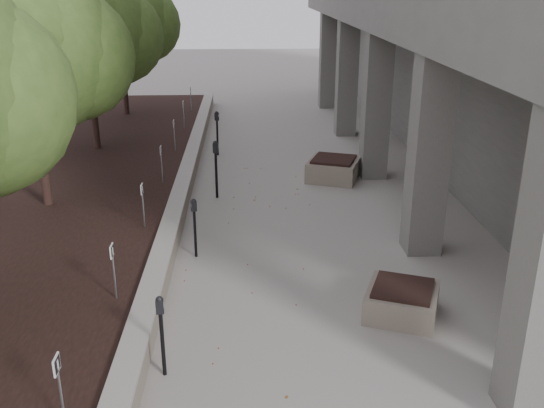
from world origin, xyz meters
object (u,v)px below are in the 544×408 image
object	(u,v)px
crabapple_tree_4	(88,58)
parking_meter_5	(217,133)
crabapple_tree_3	(32,86)
planter_front	(402,301)
parking_meter_2	(162,336)
crabapple_tree_5	(121,42)
parking_meter_3	(195,228)
parking_meter_4	(216,170)
planter_back	(333,169)

from	to	relation	value
crabapple_tree_4	parking_meter_5	bearing A→B (deg)	5.99
crabapple_tree_3	crabapple_tree_4	xyz separation A→B (m)	(0.00, 5.00, 0.00)
planter_front	parking_meter_2	bearing A→B (deg)	-158.71
planter_front	crabapple_tree_5	bearing A→B (deg)	116.21
parking_meter_3	parking_meter_4	bearing A→B (deg)	65.41
parking_meter_2	crabapple_tree_3	bearing A→B (deg)	116.28
crabapple_tree_3	crabapple_tree_5	bearing A→B (deg)	90.00
crabapple_tree_3	crabapple_tree_5	xyz separation A→B (m)	(0.00, 10.00, 0.00)
crabapple_tree_5	planter_back	xyz separation A→B (m)	(7.04, -7.24, -2.81)
parking_meter_2	parking_meter_3	distance (m)	3.90
crabapple_tree_4	planter_back	bearing A→B (deg)	-17.65
parking_meter_5	planter_back	xyz separation A→B (m)	(3.35, -2.63, -0.41)
planter_back	parking_meter_3	bearing A→B (deg)	-125.50
crabapple_tree_4	planter_front	world-z (taller)	crabapple_tree_4
crabapple_tree_5	parking_meter_5	world-z (taller)	crabapple_tree_5
parking_meter_5	crabapple_tree_5	bearing A→B (deg)	150.57
parking_meter_3	planter_front	xyz separation A→B (m)	(3.61, -2.42, -0.36)
crabapple_tree_5	parking_meter_5	distance (m)	6.38
crabapple_tree_5	parking_meter_4	distance (m)	9.73
crabapple_tree_4	crabapple_tree_5	distance (m)	5.00
parking_meter_3	planter_back	size ratio (longest dim) A/B	0.94
parking_meter_2	parking_meter_4	xyz separation A→B (m)	(0.44, 7.40, 0.12)
parking_meter_4	parking_meter_5	world-z (taller)	parking_meter_4
planter_front	crabapple_tree_4	bearing A→B (deg)	126.86
crabapple_tree_3	parking_meter_4	bearing A→B (deg)	19.75
parking_meter_3	parking_meter_5	size ratio (longest dim) A/B	0.87
crabapple_tree_3	parking_meter_3	world-z (taller)	crabapple_tree_3
crabapple_tree_4	parking_meter_3	xyz separation A→B (m)	(3.56, -7.13, -2.49)
crabapple_tree_4	crabapple_tree_5	size ratio (longest dim) A/B	1.00
parking_meter_3	parking_meter_4	xyz separation A→B (m)	(0.28, 3.51, 0.13)
parking_meter_5	planter_front	xyz separation A→B (m)	(3.47, -9.94, -0.45)
crabapple_tree_4	parking_meter_2	distance (m)	11.80
crabapple_tree_3	crabapple_tree_4	bearing A→B (deg)	90.00
parking_meter_2	crabapple_tree_4	bearing A→B (deg)	103.99
crabapple_tree_5	parking_meter_4	size ratio (longest dim) A/B	3.60
parking_meter_4	planter_back	bearing A→B (deg)	28.29
planter_back	parking_meter_2	bearing A→B (deg)	-112.55
parking_meter_3	parking_meter_5	bearing A→B (deg)	68.88
parking_meter_2	planter_front	world-z (taller)	parking_meter_2
crabapple_tree_3	planter_back	xyz separation A→B (m)	(7.04, 2.76, -2.81)
parking_meter_3	parking_meter_5	distance (m)	7.52
parking_meter_2	parking_meter_4	bearing A→B (deg)	83.47
parking_meter_3	crabapple_tree_4	bearing A→B (deg)	96.46
crabapple_tree_5	planter_front	size ratio (longest dim) A/B	4.80
parking_meter_5	planter_front	bearing A→B (deg)	-48.93
parking_meter_2	planter_back	world-z (taller)	parking_meter_2
crabapple_tree_4	parking_meter_4	xyz separation A→B (m)	(3.84, -3.62, -2.36)
planter_front	planter_back	xyz separation A→B (m)	(-0.12, 7.32, 0.05)
parking_meter_4	crabapple_tree_4	bearing A→B (deg)	141.62
crabapple_tree_3	parking_meter_2	world-z (taller)	crabapple_tree_3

